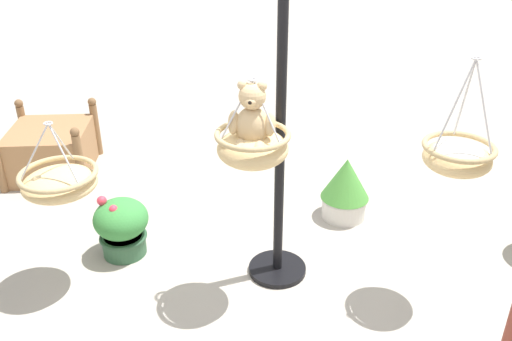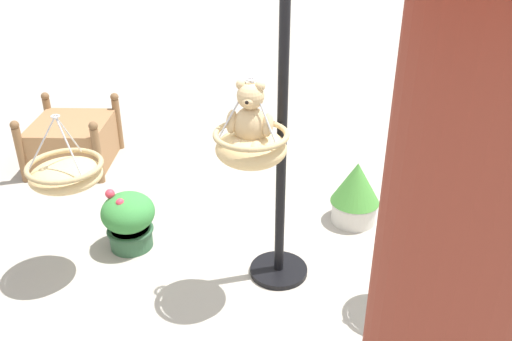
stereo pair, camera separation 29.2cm
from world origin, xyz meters
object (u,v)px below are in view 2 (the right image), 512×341
(teddy_bear, at_px, (250,119))
(hanging_basket_right_low, at_px, (66,173))
(hanging_basket_with_teddy, at_px, (251,146))
(potted_plant_flowering_red, at_px, (356,192))
(display_pole_central, at_px, (281,189))
(wooden_planter_box, at_px, (73,141))
(potted_plant_fern_front, at_px, (129,220))
(hanging_basket_left_high, at_px, (460,164))

(teddy_bear, bearing_deg, hanging_basket_right_low, 2.38)
(hanging_basket_with_teddy, height_order, potted_plant_flowering_red, hanging_basket_with_teddy)
(display_pole_central, distance_m, wooden_planter_box, 2.83)
(wooden_planter_box, xyz_separation_m, potted_plant_fern_front, (-1.23, 1.25, -0.00))
(display_pole_central, bearing_deg, wooden_planter_box, -27.71)
(teddy_bear, bearing_deg, hanging_basket_left_high, -172.49)
(hanging_basket_with_teddy, bearing_deg, potted_plant_flowering_red, -120.03)
(display_pole_central, xyz_separation_m, potted_plant_flowering_red, (-0.50, -0.87, -0.45))
(hanging_basket_left_high, relative_size, wooden_planter_box, 0.73)
(hanging_basket_with_teddy, distance_m, potted_plant_fern_front, 1.46)
(teddy_bear, distance_m, hanging_basket_left_high, 1.32)
(hanging_basket_with_teddy, xyz_separation_m, hanging_basket_right_low, (1.33, 0.08, -0.32))
(potted_plant_fern_front, bearing_deg, display_pole_central, 177.56)
(potted_plant_fern_front, relative_size, potted_plant_flowering_red, 0.90)
(potted_plant_fern_front, bearing_deg, wooden_planter_box, -45.46)
(hanging_basket_with_teddy, bearing_deg, hanging_basket_left_high, -173.45)
(hanging_basket_left_high, bearing_deg, display_pole_central, -5.11)
(display_pole_central, distance_m, potted_plant_flowering_red, 1.09)
(display_pole_central, relative_size, hanging_basket_with_teddy, 4.16)
(teddy_bear, xyz_separation_m, wooden_planter_box, (2.32, -1.57, -1.10))
(wooden_planter_box, relative_size, potted_plant_fern_front, 1.98)
(display_pole_central, bearing_deg, hanging_basket_left_high, 174.89)
(teddy_bear, height_order, wooden_planter_box, teddy_bear)
(display_pole_central, distance_m, hanging_basket_left_high, 1.21)
(teddy_bear, relative_size, potted_plant_fern_front, 0.84)
(hanging_basket_with_teddy, relative_size, wooden_planter_box, 0.56)
(wooden_planter_box, xyz_separation_m, potted_plant_flowering_red, (-2.97, 0.43, 0.03))
(display_pole_central, relative_size, wooden_planter_box, 2.34)
(hanging_basket_left_high, height_order, wooden_planter_box, hanging_basket_left_high)
(hanging_basket_right_low, bearing_deg, wooden_planter_box, -58.52)
(wooden_planter_box, distance_m, potted_plant_fern_front, 1.75)
(display_pole_central, xyz_separation_m, teddy_bear, (0.15, 0.27, 0.63))
(display_pole_central, height_order, potted_plant_fern_front, display_pole_central)
(potted_plant_fern_front, bearing_deg, hanging_basket_left_high, 176.28)
(hanging_basket_right_low, xyz_separation_m, potted_plant_fern_front, (-0.23, -0.38, -0.59))
(hanging_basket_right_low, xyz_separation_m, wooden_planter_box, (1.00, -1.63, -0.59))
(teddy_bear, bearing_deg, potted_plant_fern_front, -16.51)
(hanging_basket_right_low, relative_size, potted_plant_flowering_red, 0.94)
(wooden_planter_box, bearing_deg, hanging_basket_left_high, 158.81)
(hanging_basket_left_high, distance_m, wooden_planter_box, 3.97)
(potted_plant_flowering_red, bearing_deg, hanging_basket_left_high, 123.60)
(potted_plant_flowering_red, bearing_deg, potted_plant_fern_front, 25.04)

